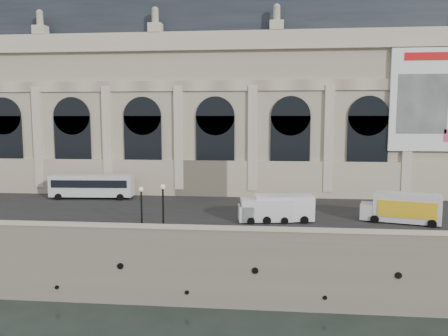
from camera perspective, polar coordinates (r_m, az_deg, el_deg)
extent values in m
plane|color=black|center=(40.33, 1.06, -17.96)|extent=(260.00, 260.00, 0.00)
cube|color=gray|center=(72.95, 3.22, -4.30)|extent=(160.00, 70.00, 6.00)
cube|color=#2D2D2D|center=(51.78, 2.29, -5.37)|extent=(160.00, 24.00, 0.06)
cube|color=gray|center=(38.66, 1.16, -8.72)|extent=(160.00, 1.20, 1.10)
cube|color=beige|center=(38.51, 1.16, -7.86)|extent=(160.00, 1.40, 0.12)
cube|color=#B8AC8D|center=(68.16, -1.93, 6.79)|extent=(68.00, 18.00, 22.00)
cube|color=beige|center=(59.67, -3.03, -1.38)|extent=(68.60, 0.40, 5.00)
cube|color=beige|center=(59.80, -3.16, 16.25)|extent=(69.00, 0.80, 2.40)
cube|color=beige|center=(59.25, -3.11, 10.68)|extent=(68.00, 0.30, 1.40)
cube|color=#293037|center=(69.63, -1.97, 18.39)|extent=(64.00, 15.00, 6.00)
cube|color=black|center=(69.17, -26.68, 2.36)|extent=(5.20, 0.25, 9.00)
cylinder|color=black|center=(69.04, -26.87, 6.08)|extent=(5.20, 0.25, 5.20)
cube|color=beige|center=(66.51, -23.12, 3.68)|extent=(1.20, 0.50, 14.00)
cube|color=black|center=(64.41, -19.12, 2.43)|extent=(5.20, 0.25, 9.00)
cylinder|color=black|center=(64.27, -19.27, 6.44)|extent=(5.20, 0.25, 5.20)
cube|color=beige|center=(62.34, -15.00, 3.83)|extent=(1.20, 0.50, 14.00)
cube|color=black|center=(60.93, -10.53, 2.47)|extent=(5.20, 0.25, 9.00)
cylinder|color=black|center=(60.78, -10.62, 6.70)|extent=(5.20, 0.25, 5.20)
cube|color=beige|center=(59.58, -5.94, 3.90)|extent=(1.20, 0.50, 14.00)
cube|color=black|center=(58.95, -1.14, 2.44)|extent=(5.20, 0.25, 9.00)
cylinder|color=black|center=(58.80, -1.15, 6.82)|extent=(5.20, 0.25, 5.20)
cube|color=beige|center=(58.43, 3.74, 3.87)|extent=(1.20, 0.50, 14.00)
cube|color=black|center=(58.64, 8.62, 2.35)|extent=(5.20, 0.25, 9.00)
cylinder|color=black|center=(58.49, 8.70, 6.75)|extent=(5.20, 0.25, 5.20)
cube|color=beige|center=(58.97, 13.52, 3.73)|extent=(1.20, 0.50, 14.00)
cube|color=black|center=(60.02, 18.21, 2.19)|extent=(5.20, 0.25, 9.00)
cylinder|color=black|center=(59.87, 18.36, 6.49)|extent=(5.20, 0.25, 5.20)
cube|color=beige|center=(61.16, 22.85, 3.49)|extent=(1.20, 0.50, 14.00)
cube|color=white|center=(61.58, 24.91, 8.07)|extent=(9.00, 0.35, 13.00)
cube|color=red|center=(61.82, 25.22, 13.07)|extent=(6.00, 0.06, 1.00)
cube|color=gray|center=(61.21, 24.51, 7.63)|extent=(6.20, 0.06, 7.50)
cube|color=silver|center=(60.53, -16.88, -2.19)|extent=(11.02, 2.94, 2.82)
cube|color=black|center=(62.47, -21.65, -1.86)|extent=(0.21, 2.09, 1.09)
cube|color=black|center=(59.38, -17.26, -2.02)|extent=(9.98, 0.70, 1.00)
cube|color=black|center=(61.58, -16.54, -1.69)|extent=(9.98, 0.70, 1.00)
cylinder|color=black|center=(61.15, -20.82, -3.55)|extent=(0.92, 0.33, 0.91)
cylinder|color=black|center=(63.21, -20.03, -3.20)|extent=(0.92, 0.33, 0.91)
cylinder|color=black|center=(58.48, -13.40, -3.74)|extent=(0.92, 0.33, 0.91)
cylinder|color=black|center=(60.63, -12.83, -3.36)|extent=(0.92, 0.33, 0.91)
cube|color=silver|center=(45.42, 5.58, -5.42)|extent=(5.55, 2.76, 2.27)
cube|color=silver|center=(45.26, 2.89, -5.89)|extent=(1.75, 2.25, 1.58)
cube|color=black|center=(45.10, 2.19, -5.22)|extent=(0.30, 1.77, 0.79)
cylinder|color=black|center=(44.43, 3.55, -6.94)|extent=(0.78, 0.34, 0.75)
cylinder|color=black|center=(46.43, 3.30, -6.34)|extent=(0.78, 0.34, 0.75)
cylinder|color=black|center=(44.89, 7.91, -6.85)|extent=(0.78, 0.34, 0.75)
cylinder|color=black|center=(46.87, 7.47, -6.26)|extent=(0.78, 0.34, 0.75)
cube|color=silver|center=(45.84, 7.82, -5.12)|extent=(6.26, 3.12, 2.55)
cube|color=silver|center=(45.57, 4.83, -5.66)|extent=(1.98, 2.54, 1.78)
cube|color=black|center=(45.37, 4.06, -4.91)|extent=(0.33, 1.99, 0.89)
cylinder|color=black|center=(44.66, 5.62, -6.82)|extent=(0.87, 0.39, 0.84)
cylinder|color=black|center=(46.91, 5.23, -6.17)|extent=(0.87, 0.39, 0.84)
cylinder|color=black|center=(45.33, 10.46, -6.70)|extent=(0.87, 0.39, 0.84)
cylinder|color=black|center=(47.55, 9.84, -6.06)|extent=(0.87, 0.39, 0.84)
cube|color=silver|center=(48.41, 22.72, -4.77)|extent=(6.81, 4.07, 2.87)
cube|color=yellow|center=(47.18, 22.76, -5.06)|extent=(5.34, 1.55, 1.70)
cube|color=red|center=(47.18, 22.76, -5.06)|extent=(3.08, 0.90, 0.64)
cube|color=silver|center=(48.55, 18.41, -5.33)|extent=(2.27, 2.71, 1.60)
cylinder|color=black|center=(47.46, 19.08, -6.35)|extent=(0.90, 0.52, 0.85)
cylinder|color=black|center=(49.85, 19.19, -5.75)|extent=(0.90, 0.52, 0.85)
cylinder|color=black|center=(47.60, 25.53, -6.60)|extent=(0.90, 0.52, 0.85)
cylinder|color=black|center=(49.98, 25.32, -5.98)|extent=(0.90, 0.52, 0.85)
cylinder|color=black|center=(41.84, -10.66, -8.14)|extent=(0.45, 0.45, 0.41)
cylinder|color=black|center=(41.41, -10.71, -5.67)|extent=(0.16, 0.16, 4.09)
sphere|color=beige|center=(41.01, -10.78, -2.74)|extent=(0.45, 0.45, 0.45)
cylinder|color=black|center=(41.62, -7.91, -8.15)|extent=(0.47, 0.47, 0.43)
cylinder|color=black|center=(41.17, -7.95, -5.54)|extent=(0.17, 0.17, 4.30)
sphere|color=beige|center=(40.76, -8.00, -2.44)|extent=(0.47, 0.47, 0.47)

